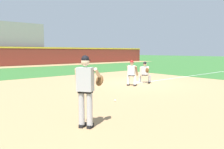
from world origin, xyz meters
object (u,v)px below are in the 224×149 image
object	(u,v)px
first_base_bag	(137,83)
pitcher	(87,87)
baseball	(115,100)
first_baseman	(145,71)
baserunner	(132,72)

from	to	relation	value
first_base_bag	pitcher	distance (m)	8.20
baseball	pitcher	size ratio (longest dim) A/B	0.04
first_base_bag	first_baseman	size ratio (longest dim) A/B	0.28
first_baseman	pitcher	bearing A→B (deg)	-149.12
first_baseman	baserunner	size ratio (longest dim) A/B	0.92
first_base_bag	baseball	world-z (taller)	first_base_bag
baseball	pitcher	bearing A→B (deg)	-145.06
first_base_bag	pitcher	xyz separation A→B (m)	(-6.77, -4.52, 1.01)
first_base_bag	baseball	bearing A→B (deg)	-146.94
first_baseman	first_base_bag	bearing A→B (deg)	148.60
first_base_bag	baseball	distance (m)	5.09
baserunner	first_baseman	bearing A→B (deg)	8.98
baseball	baserunner	xyz separation A→B (m)	(3.28, 2.32, 0.76)
pitcher	baserunner	xyz separation A→B (m)	(5.78, 4.06, -0.27)
baseball	first_baseman	size ratio (longest dim) A/B	0.06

